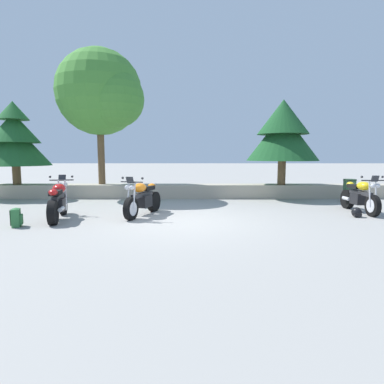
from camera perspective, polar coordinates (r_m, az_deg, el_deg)
ground_plane at (r=8.56m, az=-2.43°, el=-5.25°), size 120.00×120.00×0.00m
stone_wall at (r=13.26m, az=-1.62°, el=0.17°), size 36.00×0.80×0.55m
motorcycle_red_near_left at (r=9.52m, az=-22.67°, el=-1.59°), size 0.81×2.05×1.18m
motorcycle_orange_centre at (r=9.44m, az=-8.87°, el=-1.23°), size 0.93×2.00×1.18m
motorcycle_yellow_far_right at (r=11.11m, az=27.39°, el=-0.72°), size 0.67×2.06×1.18m
rider_backpack at (r=8.99m, az=-28.76°, el=-3.91°), size 0.32×0.34×0.47m
rider_helmet at (r=10.26m, az=26.95°, el=-3.21°), size 0.28×0.28×0.28m
pine_tree_far_left at (r=14.98m, az=-29.02°, el=8.25°), size 2.76×2.76×3.34m
leafy_tree_mid_left at (r=13.93m, az=-15.66°, el=16.37°), size 3.60×3.43×5.43m
pine_tree_mid_right at (r=13.57m, az=15.61°, el=10.24°), size 2.84×2.84×3.39m
trash_bin at (r=13.35m, az=25.89°, el=0.23°), size 0.46×0.46×0.86m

